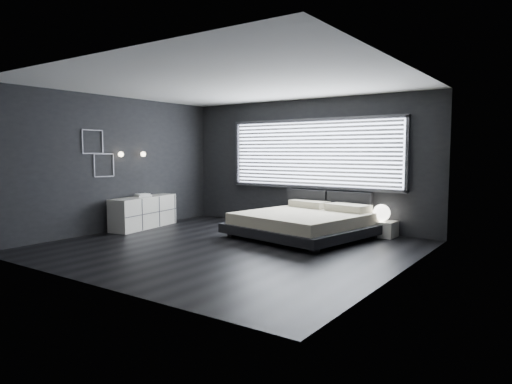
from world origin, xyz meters
The scene contains 12 objects.
room centered at (0.00, 0.00, 1.40)m, with size 6.04×6.00×2.80m.
window centered at (0.20, 2.70, 1.61)m, with size 4.14×0.09×1.52m.
headboard centered at (0.60, 2.64, 0.57)m, with size 1.96×0.16×0.52m.
sconce_near centered at (-2.88, 0.05, 1.60)m, with size 0.18×0.11×0.11m.
sconce_far centered at (-2.88, 0.65, 1.60)m, with size 0.18×0.11×0.11m.
wall_art_upper centered at (-2.98, -0.55, 1.85)m, with size 0.01×0.48×0.48m.
wall_art_lower centered at (-2.98, -0.30, 1.38)m, with size 0.01×0.48×0.48m.
bed centered at (0.61, 1.59, 0.28)m, with size 2.74×2.65×0.61m.
nightstand centered at (1.85, 2.50, 0.15)m, with size 0.53×0.44×0.31m, color silver.
orb_lamp centered at (1.85, 2.45, 0.47)m, with size 0.33×0.33×0.33m, color white.
dresser centered at (-2.76, 0.53, 0.34)m, with size 0.74×1.76×0.68m.
book_stack centered at (-2.78, 0.53, 0.71)m, with size 0.30×0.35×0.06m.
Camera 1 is at (4.89, -6.13, 1.66)m, focal length 32.00 mm.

